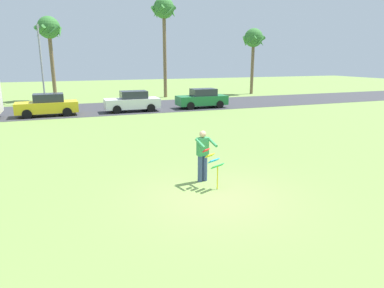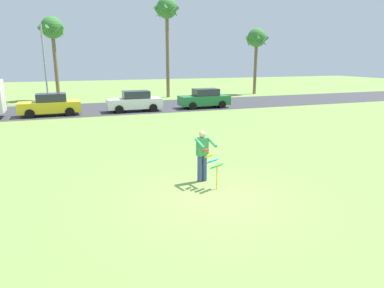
{
  "view_description": "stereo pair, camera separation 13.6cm",
  "coord_description": "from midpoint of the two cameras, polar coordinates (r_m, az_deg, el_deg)",
  "views": [
    {
      "loc": [
        -3.98,
        -8.56,
        3.98
      ],
      "look_at": [
        0.11,
        2.35,
        1.05
      ],
      "focal_mm": 31.55,
      "sensor_mm": 36.0,
      "label": 1
    },
    {
      "loc": [
        -3.85,
        -8.61,
        3.98
      ],
      "look_at": [
        0.11,
        2.35,
        1.05
      ],
      "focal_mm": 31.55,
      "sensor_mm": 36.0,
      "label": 2
    }
  ],
  "objects": [
    {
      "name": "ground_plane",
      "position": [
        10.24,
        3.69,
        -8.8
      ],
      "size": [
        120.0,
        120.0,
        0.0
      ],
      "primitive_type": "plane",
      "color": "olive"
    },
    {
      "name": "kite_held",
      "position": [
        10.59,
        3.32,
        -3.11
      ],
      "size": [
        0.6,
        0.72,
        1.24
      ],
      "color": "red",
      "rests_on": "ground"
    },
    {
      "name": "palm_tree_centre_far",
      "position": [
        37.11,
        -4.87,
        21.17
      ],
      "size": [
        2.58,
        2.71,
        10.12
      ],
      "color": "brown",
      "rests_on": "ground"
    },
    {
      "name": "streetlight_pole",
      "position": [
        34.12,
        -24.27,
        12.95
      ],
      "size": [
        0.24,
        1.65,
        7.0
      ],
      "color": "#9E9EA3",
      "rests_on": "ground"
    },
    {
      "name": "person_kite_flyer",
      "position": [
        11.12,
        1.5,
        -1.7
      ],
      "size": [
        0.58,
        0.69,
        1.73
      ],
      "color": "#384772",
      "rests_on": "ground"
    },
    {
      "name": "parked_car_yellow",
      "position": [
        26.55,
        -23.39,
        6.03
      ],
      "size": [
        4.25,
        1.94,
        1.6
      ],
      "color": "yellow",
      "rests_on": "ground"
    },
    {
      "name": "parked_car_green",
      "position": [
        28.59,
        1.57,
        7.68
      ],
      "size": [
        4.21,
        1.85,
        1.6
      ],
      "color": "#1E7238",
      "rests_on": "ground"
    },
    {
      "name": "palm_tree_far_left",
      "position": [
        41.06,
        10.25,
        16.87
      ],
      "size": [
        2.58,
        2.71,
        7.43
      ],
      "color": "brown",
      "rests_on": "ground"
    },
    {
      "name": "parked_car_white",
      "position": [
        26.95,
        -10.17,
        7.07
      ],
      "size": [
        4.21,
        1.86,
        1.6
      ],
      "color": "white",
      "rests_on": "ground"
    },
    {
      "name": "road_strip",
      "position": [
        29.26,
        -12.74,
        5.97
      ],
      "size": [
        120.0,
        8.0,
        0.01
      ],
      "primitive_type": "cube",
      "color": "#38383D",
      "rests_on": "ground"
    },
    {
      "name": "palm_tree_right_near",
      "position": [
        37.03,
        -23.12,
        17.17
      ],
      "size": [
        2.58,
        2.71,
        8.02
      ],
      "color": "brown",
      "rests_on": "ground"
    }
  ]
}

